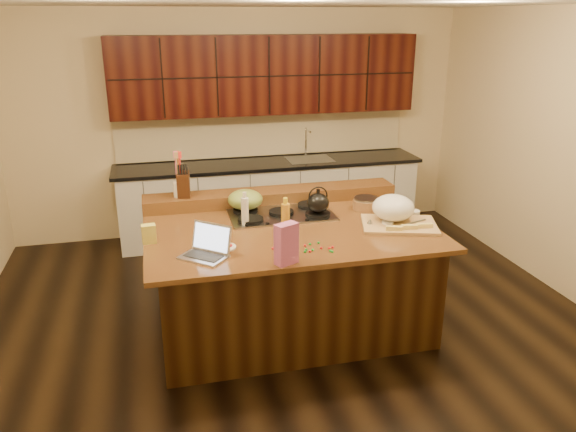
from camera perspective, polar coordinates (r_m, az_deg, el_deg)
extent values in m
cube|color=black|center=(5.13, 0.14, -10.83)|extent=(5.50, 5.00, 0.01)
cube|color=silver|center=(4.42, 0.17, 21.07)|extent=(5.50, 5.00, 0.01)
cube|color=beige|center=(6.99, -4.92, 9.28)|extent=(5.50, 0.01, 2.70)
cube|color=beige|center=(2.42, 15.03, -11.90)|extent=(5.50, 0.01, 2.70)
cube|color=black|center=(4.92, 0.14, -6.35)|extent=(2.22, 1.42, 0.88)
cube|color=black|center=(4.73, 0.15, -1.34)|extent=(2.40, 1.60, 0.04)
cube|color=black|center=(5.35, -1.68, 2.06)|extent=(2.40, 0.30, 0.12)
cube|color=gray|center=(5.00, -0.69, 0.12)|extent=(0.92, 0.52, 0.02)
cylinder|color=black|center=(5.06, -4.34, 0.56)|extent=(0.22, 0.22, 0.03)
cylinder|color=black|center=(5.18, 2.21, 1.08)|extent=(0.22, 0.22, 0.03)
cylinder|color=black|center=(4.82, -3.81, -0.41)|extent=(0.22, 0.22, 0.03)
cylinder|color=black|center=(4.95, 3.04, 0.16)|extent=(0.22, 0.22, 0.03)
cylinder|color=black|center=(4.99, -0.69, 0.36)|extent=(0.22, 0.22, 0.03)
cube|color=silver|center=(6.94, -1.81, 1.61)|extent=(3.60, 0.62, 0.90)
cube|color=black|center=(6.81, -1.85, 5.37)|extent=(3.70, 0.66, 0.04)
cube|color=gray|center=(6.93, 2.21, 5.73)|extent=(0.55, 0.42, 0.01)
cylinder|color=gray|center=(7.05, 1.82, 7.53)|extent=(0.02, 0.02, 0.36)
cube|color=black|center=(6.78, -2.23, 14.14)|extent=(3.60, 0.34, 0.90)
cube|color=beige|center=(7.05, -2.42, 8.17)|extent=(3.60, 0.03, 0.50)
ellipsoid|color=black|center=(4.91, 3.06, 1.33)|extent=(0.20, 0.20, 0.18)
ellipsoid|color=olive|center=(5.02, -4.37, 1.68)|extent=(0.32, 0.32, 0.17)
cube|color=#B7B7BC|center=(4.17, -8.58, -4.14)|extent=(0.40, 0.39, 0.02)
cube|color=black|center=(4.17, -8.58, -4.02)|extent=(0.30, 0.28, 0.00)
cube|color=#B7B7BC|center=(4.21, -7.77, -2.15)|extent=(0.29, 0.27, 0.21)
cube|color=silver|center=(4.21, -7.81, -2.18)|extent=(0.26, 0.24, 0.18)
cylinder|color=gold|center=(4.49, -0.26, -0.40)|extent=(0.09, 0.09, 0.27)
cylinder|color=silver|center=(4.72, -4.39, 0.40)|extent=(0.08, 0.08, 0.25)
cube|color=tan|center=(4.83, 11.22, -0.88)|extent=(0.72, 0.61, 0.03)
ellipsoid|color=white|center=(4.85, 10.64, 0.83)|extent=(0.36, 0.36, 0.22)
cube|color=#EDD872|center=(4.65, 10.74, -1.24)|extent=(0.13, 0.04, 0.04)
cube|color=#EDD872|center=(4.70, 12.23, -1.09)|extent=(0.13, 0.04, 0.04)
cube|color=#EDD872|center=(4.76, 13.68, -0.95)|extent=(0.13, 0.04, 0.04)
cylinder|color=gray|center=(4.86, 12.79, -0.60)|extent=(0.24, 0.10, 0.01)
cylinder|color=white|center=(5.12, 12.70, 0.30)|extent=(0.12, 0.12, 0.04)
cylinder|color=white|center=(4.80, 10.09, -0.80)|extent=(0.11, 0.11, 0.04)
cylinder|color=white|center=(4.98, 9.95, -0.06)|extent=(0.11, 0.11, 0.04)
cylinder|color=#996B3F|center=(5.20, 7.93, 1.19)|extent=(0.27, 0.27, 0.09)
cone|color=silver|center=(4.77, 8.33, -0.68)|extent=(0.08, 0.08, 0.07)
cube|color=#BC5891|center=(3.98, -0.17, -2.84)|extent=(0.18, 0.15, 0.30)
cylinder|color=white|center=(4.33, -6.47, -3.17)|extent=(0.18, 0.18, 0.01)
cube|color=#D7CC4C|center=(4.50, -13.95, -1.77)|extent=(0.11, 0.08, 0.15)
cylinder|color=white|center=(5.21, -10.92, 2.71)|extent=(0.13, 0.13, 0.14)
cube|color=black|center=(5.20, -10.58, 3.17)|extent=(0.13, 0.19, 0.22)
ellipsoid|color=red|center=(4.22, 2.24, -3.61)|extent=(0.02, 0.02, 0.02)
ellipsoid|color=#198C26|center=(4.35, 2.24, -2.86)|extent=(0.02, 0.02, 0.02)
ellipsoid|color=red|center=(4.31, 4.56, -3.17)|extent=(0.02, 0.02, 0.02)
ellipsoid|color=#198C26|center=(4.25, 2.52, -3.45)|extent=(0.02, 0.02, 0.02)
ellipsoid|color=red|center=(4.28, 3.40, -3.27)|extent=(0.02, 0.02, 0.02)
ellipsoid|color=#198C26|center=(4.38, 3.13, -2.72)|extent=(0.02, 0.02, 0.02)
ellipsoid|color=red|center=(4.28, 4.23, -3.28)|extent=(0.02, 0.02, 0.02)
ellipsoid|color=#198C26|center=(4.24, 4.31, -3.55)|extent=(0.02, 0.02, 0.02)
ellipsoid|color=red|center=(4.27, -1.55, -3.31)|extent=(0.02, 0.02, 0.02)
ellipsoid|color=#198C26|center=(4.22, 1.75, -3.63)|extent=(0.02, 0.02, 0.02)
ellipsoid|color=red|center=(4.32, 1.74, -3.01)|extent=(0.02, 0.02, 0.02)
ellipsoid|color=#198C26|center=(4.25, 1.86, -3.43)|extent=(0.02, 0.02, 0.02)
ellipsoid|color=red|center=(4.28, -0.09, -3.27)|extent=(0.02, 0.02, 0.02)
ellipsoid|color=#198C26|center=(4.23, 4.51, -3.63)|extent=(0.02, 0.02, 0.02)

